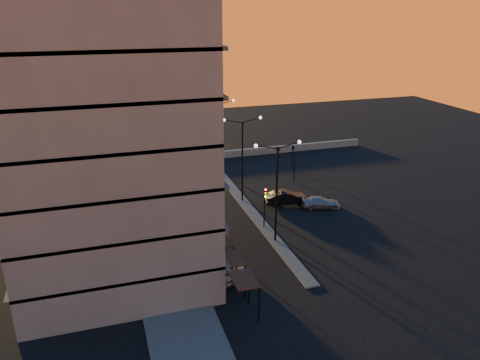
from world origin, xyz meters
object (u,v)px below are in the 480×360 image
Objects in this scene: car_hatchback at (223,276)px; car_wagon at (321,203)px; car_sedan at (286,198)px; traffic_light_main at (265,201)px; streetlamp_mid at (242,153)px.

car_wagon is at bearing -65.76° from car_hatchback.
car_sedan is at bearing 72.31° from car_wagon.
car_sedan is 1.13× the size of car_wagon.
traffic_light_main is 0.93× the size of car_hatchback.
streetlamp_mid is 2.31× the size of car_wagon.
streetlamp_mid is at bearing 74.99° from car_wagon.
car_wagon is (7.49, -4.28, -4.99)m from streetlamp_mid.
car_hatchback reaches higher than car_sedan.
car_wagon is at bearing 20.80° from traffic_light_main.
car_hatchback is at bearing -127.75° from traffic_light_main.
car_hatchback is at bearing -112.72° from streetlamp_mid.
streetlamp_mid is 2.07× the size of car_hatchback.
car_hatchback is 17.95m from car_wagon.
traffic_light_main reaches higher than car_hatchback.
car_sedan is (4.30, 4.88, -2.12)m from traffic_light_main.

